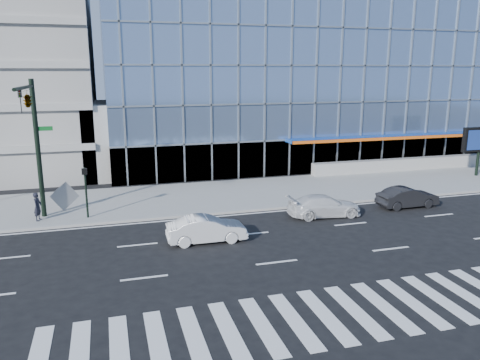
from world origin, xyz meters
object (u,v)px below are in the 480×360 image
Objects in this scene: marquee_sign at (480,140)px; ped_signal_post at (86,185)px; white_sedan at (207,229)px; pedestrian at (38,207)px; dark_sedan at (407,197)px; white_suv at (324,206)px; tilted_panel at (65,196)px; traffic_signal at (31,117)px.

ped_signal_post is at bearing -174.29° from marquee_sign.
white_sedan is at bearing -160.94° from marquee_sign.
marquee_sign is at bearing -67.72° from pedestrian.
ped_signal_post is 0.75× the size of dark_sedan.
white_suv is at bearing -84.24° from pedestrian.
white_suv is 3.44× the size of tilted_panel.
traffic_signal is 1.79× the size of white_suv.
tilted_panel is (-31.86, -1.13, -2.01)m from marquee_sign.
marquee_sign is 3.08× the size of tilted_panel.
ped_signal_post is 0.73× the size of white_sedan.
dark_sedan reaches higher than white_suv.
ped_signal_post is at bearing -77.94° from tilted_panel.
dark_sedan is (-10.80, -5.93, -2.41)m from marquee_sign.
traffic_signal is 5.24m from pedestrian.
marquee_sign is 0.89× the size of white_suv.
dark_sedan is 21.60m from tilted_panel.
traffic_signal is 11.29m from white_sedan.
dark_sedan is at bearing -80.50° from pedestrian.
white_suv is 1.12× the size of dark_sedan.
marquee_sign is at bearing -69.74° from white_sedan.
white_suv is (13.70, -3.14, -1.49)m from ped_signal_post.
marquee_sign is at bearing 5.92° from traffic_signal.
dark_sedan is (19.70, -2.88, -1.49)m from ped_signal_post.
traffic_signal is at bearing -139.56° from tilted_panel.
white_suv is 2.71× the size of pedestrian.
dark_sedan is 2.41× the size of pedestrian.
marquee_sign reaches higher than tilted_panel.
traffic_signal is 2.01× the size of dark_sedan.
ped_signal_post reaches higher than white_sedan.
ped_signal_post is 30.67m from marquee_sign.
marquee_sign is (33.00, 3.42, -3.10)m from traffic_signal.
traffic_signal is 2.67× the size of ped_signal_post.
ped_signal_post reaches higher than pedestrian.
pedestrian is (-2.72, 0.26, -1.17)m from ped_signal_post.
pedestrian is at bearing 80.88° from dark_sedan.
traffic_signal is at bearing -174.08° from marquee_sign.
pedestrian is 2.14m from tilted_panel.
dark_sedan is at bearing -8.31° from ped_signal_post.
white_suv is 1.09× the size of white_sedan.
white_suv is at bearing -41.86° from tilted_panel.
traffic_signal reaches higher than ped_signal_post.
traffic_signal reaches higher than white_sedan.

